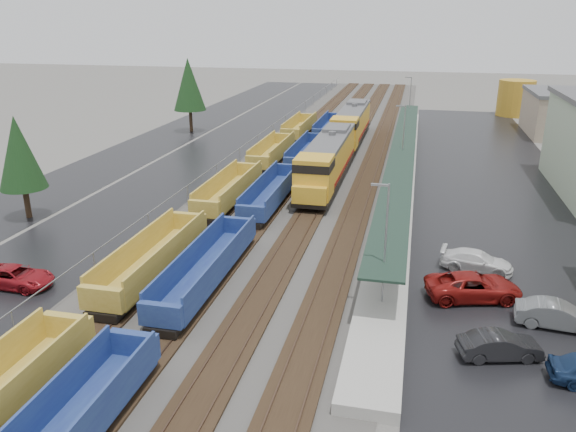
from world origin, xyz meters
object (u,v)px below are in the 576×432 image
Objects in this scene: locomotive_lead at (327,161)px; parked_car_west_c at (16,277)px; locomotive_trail at (351,125)px; parked_car_east_e at (558,315)px; parked_car_east_c at (477,261)px; well_string_blue at (245,224)px; parked_car_east_a at (500,346)px; storage_tank at (516,98)px; parked_car_east_b at (473,287)px; well_string_yellow at (197,220)px.

locomotive_lead is 32.24m from parked_car_west_c.
locomotive_trail is 4.81× the size of parked_car_east_e.
locomotive_lead is 4.51× the size of parked_car_east_c.
well_string_blue is 22.18m from parked_car_east_a.
locomotive_lead is 4.44× the size of parked_car_west_c.
parked_car_east_b is at bearing -99.70° from storage_tank.
parked_car_east_a is at bearing -91.86° from parked_car_west_c.
storage_tank is at bearing -24.28° from parked_car_east_b.
parked_car_east_a is (13.78, -29.44, -1.93)m from locomotive_lead.
locomotive_lead is 3.74× the size of parked_car_east_b.
parked_car_east_b is at bearing -7.86° from parked_car_east_a.
parked_car_east_b is (-12.60, -73.71, -2.30)m from storage_tank.
locomotive_lead is at bearing 14.88° from parked_car_east_b.
locomotive_trail is 5.19× the size of parked_car_east_a.
parked_car_east_b is (29.01, 4.96, 0.13)m from parked_car_west_c.
locomotive_trail is 37.43m from well_string_blue.
locomotive_trail is 41.88m from parked_car_east_c.
storage_tank is 74.81m from parked_car_east_b.
parked_car_east_c is 1.07× the size of parked_car_east_e.
parked_car_east_a reaches higher than parked_car_west_c.
storage_tank is (29.56, 66.96, 1.97)m from well_string_blue.
parked_car_east_b is at bearing -178.53° from parked_car_east_c.
storage_tank is at bearing -0.24° from parked_car_east_e.
storage_tank is 1.47× the size of parked_car_east_a.
storage_tank is 70.44m from parked_car_east_c.
parked_car_east_b is (12.96, -22.94, -1.81)m from locomotive_lead.
storage_tank reaches higher than locomotive_lead.
parked_car_west_c is at bearing -117.88° from storage_tank.
locomotive_trail is at bearing 27.63° from parked_car_east_c.
well_string_yellow is at bearing -116.59° from storage_tank.
locomotive_trail is 0.22× the size of well_string_blue.
locomotive_trail is at bearing 77.89° from well_string_yellow.
well_string_yellow is at bearing -178.55° from well_string_blue.
parked_car_east_c is at bearing -7.82° from well_string_blue.
locomotive_lead reaches higher than parked_car_east_b.
well_string_blue is (-4.00, -16.19, -1.48)m from locomotive_lead.
locomotive_trail is at bearing 90.00° from locomotive_lead.
locomotive_trail reaches higher than parked_car_east_c.
well_string_blue is 16.02× the size of storage_tank.
storage_tank is (25.56, 29.77, 0.49)m from locomotive_trail.
parked_car_east_e is (17.34, -25.51, -1.87)m from locomotive_lead.
well_string_yellow is at bearing -33.62° from parked_car_west_c.
well_string_blue reaches higher than parked_car_east_a.
storage_tank is at bearing -1.07° from parked_car_east_c.
parked_car_east_a is at bearing -36.70° from well_string_blue.
well_string_yellow is 25.45m from parked_car_east_a.
parked_car_west_c is at bearing 116.26° from parked_car_east_c.
well_string_yellow is at bearing -116.16° from locomotive_lead.
parked_car_east_e is at bearing -23.59° from well_string_blue.
locomotive_trail is 39.24m from storage_tank.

